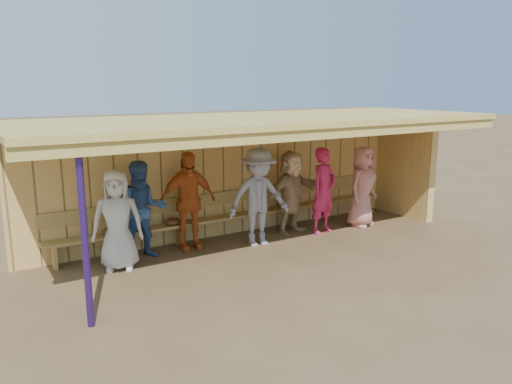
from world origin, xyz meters
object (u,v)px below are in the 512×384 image
(player_b, at_px, (117,220))
(player_c, at_px, (143,210))
(player_d, at_px, (188,201))
(player_g, at_px, (324,191))
(player_e, at_px, (259,197))
(player_f, at_px, (291,192))
(player_h, at_px, (362,187))
(bench, at_px, (237,210))

(player_b, distance_m, player_c, 0.63)
(player_d, bearing_deg, player_g, -6.58)
(player_b, distance_m, player_e, 2.69)
(player_b, xyz_separation_m, player_f, (3.72, 0.23, 0.02))
(player_c, distance_m, player_e, 2.19)
(player_b, height_order, player_h, player_h)
(player_g, relative_size, player_h, 1.02)
(player_e, distance_m, bench, 0.93)
(player_g, distance_m, bench, 1.86)
(player_b, relative_size, player_d, 0.91)
(player_c, bearing_deg, player_g, 2.54)
(player_f, xyz_separation_m, player_h, (1.61, -0.41, 0.01))
(player_h, bearing_deg, player_d, 153.40)
(player_b, bearing_deg, player_f, 24.86)
(player_c, bearing_deg, bench, 19.43)
(player_b, height_order, bench, player_b)
(player_f, height_order, player_h, player_h)
(player_c, xyz_separation_m, player_f, (3.17, -0.08, -0.01))
(bench, bearing_deg, player_b, -165.66)
(player_b, relative_size, bench, 0.22)
(player_c, xyz_separation_m, player_h, (4.78, -0.49, -0.00))
(player_d, distance_m, player_e, 1.35)
(player_f, bearing_deg, player_c, 163.88)
(player_g, height_order, player_h, player_g)
(player_d, height_order, player_f, player_d)
(player_e, xyz_separation_m, bench, (-0.02, 0.82, -0.43))
(player_e, relative_size, player_f, 1.09)
(bench, bearing_deg, player_f, -23.24)
(player_b, distance_m, player_f, 3.73)
(player_c, relative_size, player_h, 1.00)
(player_d, xyz_separation_m, player_g, (2.84, -0.52, -0.03))
(player_g, bearing_deg, player_c, 160.52)
(player_h, relative_size, bench, 0.23)
(player_f, bearing_deg, player_e, -175.02)
(player_f, height_order, bench, player_f)
(player_c, distance_m, player_f, 3.18)
(player_f, bearing_deg, player_d, 161.60)
(player_c, relative_size, player_d, 0.95)
(player_b, height_order, player_c, player_c)
(player_e, bearing_deg, player_d, 164.63)
(player_b, xyz_separation_m, player_e, (2.69, -0.14, 0.10))
(player_d, bearing_deg, bench, 17.85)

